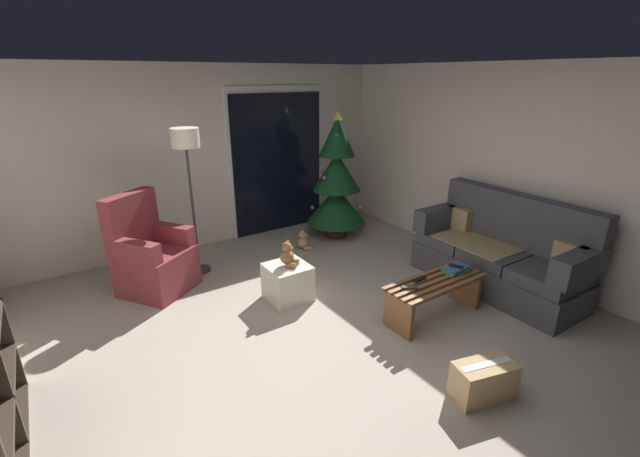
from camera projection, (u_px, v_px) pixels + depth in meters
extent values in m
plane|color=#9E9384|center=(327.00, 345.00, 3.86)|extent=(7.00, 7.00, 0.00)
cube|color=beige|center=(202.00, 158.00, 5.80)|extent=(5.72, 0.12, 2.50)
cube|color=beige|center=(525.00, 173.00, 4.92)|extent=(0.12, 6.00, 2.50)
cube|color=silver|center=(278.00, 161.00, 6.40)|extent=(1.60, 0.02, 2.20)
cube|color=black|center=(278.00, 164.00, 6.41)|extent=(1.50, 0.02, 2.10)
cube|color=#3D3D42|center=(494.00, 274.00, 4.84)|extent=(0.80, 1.92, 0.34)
cube|color=#3D3D42|center=(549.00, 276.00, 4.26)|extent=(0.69, 0.61, 0.14)
cube|color=#3D3D42|center=(496.00, 256.00, 4.75)|extent=(0.69, 0.61, 0.14)
cube|color=#3D3D42|center=(453.00, 239.00, 5.24)|extent=(0.69, 0.61, 0.14)
cube|color=#3D3D42|center=(518.00, 220.00, 4.78)|extent=(0.24, 1.90, 0.60)
cube|color=#3D3D42|center=(579.00, 266.00, 4.00)|extent=(0.76, 0.22, 0.28)
cube|color=#3D3D42|center=(440.00, 217.00, 5.37)|extent=(0.76, 0.22, 0.28)
cube|color=#997F51|center=(477.00, 243.00, 4.91)|extent=(0.62, 0.91, 0.02)
cube|color=#997F51|center=(570.00, 256.00, 4.21)|extent=(0.13, 0.32, 0.28)
cube|color=#997F51|center=(459.00, 219.00, 5.32)|extent=(0.13, 0.32, 0.28)
cube|color=brown|center=(450.00, 289.00, 4.03)|extent=(1.10, 0.05, 0.04)
cube|color=brown|center=(443.00, 286.00, 4.10)|extent=(1.10, 0.05, 0.04)
cube|color=brown|center=(436.00, 282.00, 4.17)|extent=(1.10, 0.05, 0.04)
cube|color=brown|center=(429.00, 279.00, 4.23)|extent=(1.10, 0.05, 0.04)
cube|color=brown|center=(423.00, 276.00, 4.30)|extent=(1.10, 0.05, 0.04)
cube|color=brown|center=(399.00, 315.00, 3.98)|extent=(0.05, 0.36, 0.38)
cube|color=brown|center=(465.00, 287.00, 4.50)|extent=(0.05, 0.36, 0.38)
cube|color=#333338|center=(410.00, 288.00, 4.00)|extent=(0.15, 0.13, 0.02)
cube|color=black|center=(420.00, 279.00, 4.16)|extent=(0.16, 0.06, 0.02)
cube|color=#337042|center=(456.00, 271.00, 4.32)|extent=(0.27, 0.19, 0.04)
cube|color=#285684|center=(456.00, 268.00, 4.31)|extent=(0.26, 0.17, 0.03)
cube|color=black|center=(456.00, 266.00, 4.31)|extent=(0.12, 0.16, 0.01)
cylinder|color=#4C1E19|center=(336.00, 232.00, 6.46)|extent=(0.36, 0.36, 0.10)
cylinder|color=brown|center=(336.00, 226.00, 6.42)|extent=(0.08, 0.08, 0.12)
cone|color=#0F3819|center=(336.00, 204.00, 6.30)|extent=(0.90, 0.90, 0.56)
cone|color=#0F3819|center=(337.00, 171.00, 6.13)|extent=(0.71, 0.71, 0.56)
cone|color=#0F3819|center=(337.00, 136.00, 5.95)|extent=(0.53, 0.53, 0.56)
sphere|color=#B233A5|center=(340.00, 177.00, 6.46)|extent=(0.06, 0.06, 0.06)
sphere|color=#B233A5|center=(324.00, 177.00, 5.94)|extent=(0.06, 0.06, 0.06)
sphere|color=#1E8C33|center=(340.00, 203.00, 6.73)|extent=(0.06, 0.06, 0.06)
sphere|color=gold|center=(360.00, 207.00, 6.52)|extent=(0.06, 0.06, 0.06)
sphere|color=red|center=(331.00, 140.00, 6.10)|extent=(0.06, 0.06, 0.06)
sphere|color=#B233A5|center=(322.00, 171.00, 6.30)|extent=(0.06, 0.06, 0.06)
sphere|color=blue|center=(329.00, 183.00, 6.52)|extent=(0.06, 0.06, 0.06)
sphere|color=blue|center=(329.00, 185.00, 6.53)|extent=(0.06, 0.06, 0.06)
sphere|color=blue|center=(336.00, 136.00, 5.81)|extent=(0.06, 0.06, 0.06)
sphere|color=blue|center=(312.00, 208.00, 6.14)|extent=(0.06, 0.06, 0.06)
cone|color=#EAD14C|center=(338.00, 115.00, 5.85)|extent=(0.14, 0.14, 0.12)
cube|color=maroon|center=(158.00, 278.00, 4.79)|extent=(0.95, 0.95, 0.31)
cube|color=maroon|center=(155.00, 258.00, 4.70)|extent=(0.95, 0.95, 0.18)
cube|color=maroon|center=(131.00, 221.00, 4.65)|extent=(0.65, 0.52, 0.64)
cube|color=maroon|center=(171.00, 234.00, 4.87)|extent=(0.45, 0.56, 0.22)
cube|color=maroon|center=(136.00, 251.00, 4.38)|extent=(0.45, 0.56, 0.22)
cylinder|color=#2D2D30|center=(200.00, 270.00, 5.31)|extent=(0.28, 0.28, 0.02)
cylinder|color=#2D2D30|center=(193.00, 211.00, 5.03)|extent=(0.03, 0.03, 1.55)
cylinder|color=beige|center=(185.00, 138.00, 4.73)|extent=(0.32, 0.32, 0.22)
cube|color=beige|center=(288.00, 282.00, 4.58)|extent=(0.44, 0.44, 0.41)
cylinder|color=brown|center=(294.00, 262.00, 4.53)|extent=(0.12, 0.12, 0.06)
cylinder|color=brown|center=(291.00, 265.00, 4.44)|extent=(0.12, 0.12, 0.06)
sphere|color=brown|center=(287.00, 257.00, 4.47)|extent=(0.15, 0.15, 0.15)
sphere|color=brown|center=(287.00, 247.00, 4.43)|extent=(0.11, 0.11, 0.11)
sphere|color=#A37A51|center=(291.00, 248.00, 4.42)|extent=(0.04, 0.04, 0.04)
sphere|color=brown|center=(288.00, 242.00, 4.45)|extent=(0.04, 0.04, 0.04)
sphere|color=brown|center=(285.00, 244.00, 4.38)|extent=(0.04, 0.04, 0.04)
sphere|color=brown|center=(291.00, 254.00, 4.53)|extent=(0.06, 0.06, 0.06)
sphere|color=brown|center=(287.00, 259.00, 4.40)|extent=(0.06, 0.06, 0.06)
cylinder|color=tan|center=(307.00, 245.00, 6.01)|extent=(0.13, 0.10, 0.06)
cylinder|color=tan|center=(308.00, 248.00, 5.91)|extent=(0.13, 0.10, 0.06)
sphere|color=tan|center=(303.00, 243.00, 5.93)|extent=(0.15, 0.15, 0.15)
sphere|color=tan|center=(303.00, 235.00, 5.88)|extent=(0.11, 0.11, 0.11)
sphere|color=tan|center=(306.00, 235.00, 5.90)|extent=(0.04, 0.04, 0.04)
sphere|color=tan|center=(302.00, 231.00, 5.90)|extent=(0.04, 0.04, 0.04)
sphere|color=tan|center=(303.00, 233.00, 5.83)|extent=(0.04, 0.04, 0.04)
sphere|color=tan|center=(304.00, 240.00, 5.99)|extent=(0.06, 0.06, 0.06)
sphere|color=tan|center=(305.00, 244.00, 5.86)|extent=(0.06, 0.06, 0.06)
cube|color=tan|center=(484.00, 381.00, 3.19)|extent=(0.52, 0.36, 0.30)
cube|color=beige|center=(486.00, 364.00, 3.13)|extent=(0.43, 0.17, 0.00)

